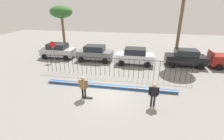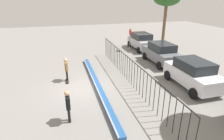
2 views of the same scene
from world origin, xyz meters
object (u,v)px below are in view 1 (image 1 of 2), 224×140
object	(u,v)px
parked_car_silver	(58,50)
parked_car_white	(135,56)
skateboard	(87,98)
palm_tree_short	(61,13)
camera_operator	(154,93)
parked_car_gray	(95,53)
skateboarder	(83,85)
stop_sign	(53,49)
parked_car_black	(185,58)

from	to	relation	value
parked_car_silver	parked_car_white	xyz separation A→B (m)	(9.97, -0.69, 0.00)
skateboard	palm_tree_short	distance (m)	15.18
camera_operator	parked_car_silver	world-z (taller)	parked_car_silver
skateboard	parked_car_white	size ratio (longest dim) A/B	0.19
palm_tree_short	parked_car_gray	bearing A→B (deg)	-31.21
skateboarder	palm_tree_short	distance (m)	14.70
parked_car_silver	parked_car_gray	world-z (taller)	same
skateboarder	parked_car_gray	size ratio (longest dim) A/B	0.40
skateboard	parked_car_silver	bearing A→B (deg)	144.74
parked_car_silver	stop_sign	bearing A→B (deg)	-82.93
palm_tree_short	stop_sign	bearing A→B (deg)	-80.17
parked_car_gray	parked_car_white	bearing A→B (deg)	-0.45
parked_car_white	palm_tree_short	bearing A→B (deg)	161.10
camera_operator	parked_car_gray	bearing A→B (deg)	-44.62
skateboard	stop_sign	world-z (taller)	stop_sign
skateboard	parked_car_silver	world-z (taller)	parked_car_silver
camera_operator	stop_sign	size ratio (longest dim) A/B	0.68
skateboard	parked_car_silver	xyz separation A→B (m)	(-6.91, 8.94, 0.91)
parked_car_silver	parked_car_white	world-z (taller)	same
skateboarder	parked_car_black	xyz separation A→B (m)	(8.93, 8.64, -0.07)
parked_car_gray	parked_car_white	size ratio (longest dim) A/B	1.00
stop_sign	camera_operator	bearing A→B (deg)	-33.45
parked_car_white	parked_car_silver	bearing A→B (deg)	177.06
parked_car_white	stop_sign	world-z (taller)	stop_sign
parked_car_white	parked_car_black	size ratio (longest dim) A/B	1.00
skateboard	parked_car_gray	size ratio (longest dim) A/B	0.19
stop_sign	parked_car_white	bearing A→B (deg)	5.05
parked_car_silver	stop_sign	xyz separation A→B (m)	(0.26, -1.55, 0.64)
stop_sign	palm_tree_short	bearing A→B (deg)	99.83
skateboarder	camera_operator	xyz separation A→B (m)	(4.99, -0.16, -0.02)
parked_car_white	stop_sign	xyz separation A→B (m)	(-9.71, -0.86, 0.64)
camera_operator	stop_sign	distance (m)	13.65
skateboarder	stop_sign	distance (m)	9.76
camera_operator	stop_sign	xyz separation A→B (m)	(-11.38, 7.52, 0.59)
camera_operator	parked_car_white	distance (m)	8.54
skateboarder	parked_car_silver	distance (m)	11.12
skateboarder	parked_car_white	distance (m)	8.86
parked_car_gray	stop_sign	xyz separation A→B (m)	(-4.78, -1.28, 0.64)
skateboarder	parked_car_black	distance (m)	12.42
parked_car_silver	parked_car_gray	distance (m)	5.05
camera_operator	parked_car_gray	size ratio (longest dim) A/B	0.40
skateboarder	stop_sign	size ratio (longest dim) A/B	0.69
camera_operator	skateboard	bearing A→B (deg)	7.01
parked_car_gray	parked_car_white	world-z (taller)	same
palm_tree_short	parked_car_silver	bearing A→B (deg)	-80.05
parked_car_silver	camera_operator	bearing A→B (deg)	-40.41
camera_operator	parked_car_black	bearing A→B (deg)	-105.60
stop_sign	parked_car_black	bearing A→B (deg)	4.77
parked_car_silver	stop_sign	size ratio (longest dim) A/B	1.72
camera_operator	parked_car_black	world-z (taller)	parked_car_black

